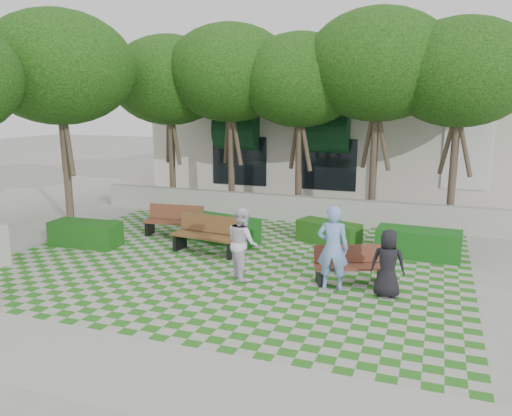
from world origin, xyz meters
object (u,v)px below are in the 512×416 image
at_px(hedge_midright, 329,233).
at_px(person_blue, 333,248).
at_px(bench_west, 174,221).
at_px(person_dark, 388,263).
at_px(person_white, 243,243).
at_px(bench_east, 350,265).
at_px(hedge_east, 418,243).
at_px(hedge_west, 86,234).
at_px(hedge_midleft, 223,229).
at_px(bench_mid, 207,235).

distance_m(hedge_midright, person_blue, 3.88).
xyz_separation_m(bench_west, person_dark, (6.90, -2.93, 0.28)).
bearing_deg(person_white, bench_west, 8.52).
relative_size(bench_east, bench_west, 0.92).
relative_size(bench_west, hedge_east, 0.86).
relative_size(bench_west, hedge_west, 0.92).
distance_m(bench_east, hedge_midright, 3.39).
relative_size(bench_east, hedge_east, 0.79).
xyz_separation_m(bench_east, person_white, (-2.49, -0.55, 0.46)).
bearing_deg(hedge_west, hedge_midleft, 26.27).
xyz_separation_m(hedge_west, person_blue, (7.59, -1.00, 0.61)).
xyz_separation_m(bench_east, hedge_west, (-7.91, 0.44, -0.06)).
bearing_deg(bench_west, hedge_midleft, -9.00).
relative_size(hedge_east, hedge_midright, 1.17).
distance_m(bench_east, person_white, 2.59).
relative_size(hedge_west, person_white, 1.18).
height_order(person_blue, person_dark, person_blue).
bearing_deg(person_white, hedge_midleft, -9.85).
distance_m(bench_mid, hedge_midleft, 1.22).
distance_m(bench_east, person_blue, 0.84).
bearing_deg(person_white, hedge_east, -92.36).
relative_size(bench_mid, bench_west, 1.09).
bearing_deg(hedge_east, bench_west, -177.56).
distance_m(hedge_midleft, person_white, 3.34).
xyz_separation_m(hedge_east, hedge_midright, (-2.60, 0.50, -0.06)).
bearing_deg(hedge_east, bench_east, -117.86).
distance_m(bench_mid, person_dark, 5.36).
relative_size(bench_east, hedge_midright, 0.92).
bearing_deg(bench_east, hedge_east, 39.08).
xyz_separation_m(hedge_midleft, person_dark, (5.14, -2.83, 0.37)).
distance_m(hedge_east, person_blue, 3.70).
distance_m(bench_east, hedge_east, 3.02).
relative_size(bench_east, bench_mid, 0.84).
height_order(bench_east, hedge_east, bench_east).
bearing_deg(bench_west, person_dark, -28.69).
relative_size(hedge_midright, person_dark, 1.26).
bearing_deg(hedge_east, hedge_midleft, -175.78).
xyz_separation_m(bench_mid, hedge_west, (-3.71, -0.60, -0.15)).
relative_size(hedge_midright, person_white, 1.07).
bearing_deg(person_blue, hedge_midright, -81.82).
height_order(hedge_west, person_white, person_white).
relative_size(bench_mid, hedge_west, 1.00).
height_order(bench_mid, person_dark, person_dark).
relative_size(hedge_east, person_blue, 1.14).
distance_m(hedge_east, person_white, 5.08).
xyz_separation_m(hedge_midright, hedge_midleft, (-3.05, -0.92, 0.05)).
bearing_deg(hedge_midleft, hedge_west, -153.73).
bearing_deg(person_dark, hedge_west, -9.00).
xyz_separation_m(hedge_midleft, hedge_west, (-3.67, -1.81, -0.02)).
xyz_separation_m(hedge_midright, hedge_west, (-6.72, -2.73, 0.03)).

